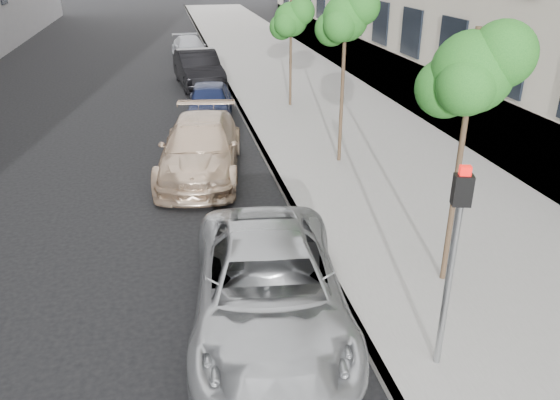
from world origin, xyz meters
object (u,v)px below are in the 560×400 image
object	(u,v)px
sedan_blue	(209,102)
tree_mid	(347,18)
tree_far	(292,19)
tree_near	(474,72)
signal_pole	(454,247)
sedan_rear	(190,48)
sedan_black	(198,69)
minivan	(269,288)
suv	(201,148)

from	to	relation	value
sedan_blue	tree_mid	bearing A→B (deg)	-51.41
tree_far	sedan_blue	xyz separation A→B (m)	(-3.33, -1.12, -2.71)
tree_near	signal_pole	xyz separation A→B (m)	(-1.19, -2.11, -1.89)
sedan_blue	sedan_rear	size ratio (longest dim) A/B	0.93
tree_near	tree_mid	size ratio (longest dim) A/B	0.98
tree_far	sedan_blue	distance (m)	4.44
tree_mid	sedan_black	bearing A→B (deg)	106.70
minivan	sedan_black	distance (m)	18.14
tree_near	suv	world-z (taller)	tree_near
sedan_black	tree_near	bearing A→B (deg)	-84.94
sedan_black	sedan_rear	xyz separation A→B (m)	(0.00, 7.09, -0.18)
tree_mid	tree_far	size ratio (longest dim) A/B	1.18
minivan	sedan_blue	xyz separation A→B (m)	(0.13, 12.44, -0.04)
suv	signal_pole	bearing A→B (deg)	-62.83
tree_near	sedan_black	world-z (taller)	tree_near
tree_near	sedan_black	size ratio (longest dim) A/B	0.95
tree_far	sedan_rear	world-z (taller)	tree_far
tree_far	signal_pole	bearing A→B (deg)	-94.52
tree_far	sedan_blue	size ratio (longest dim) A/B	1.00
sedan_blue	signal_pole	bearing A→B (deg)	-74.46
signal_pole	tree_mid	bearing A→B (deg)	97.33
signal_pole	minivan	world-z (taller)	signal_pole
tree_far	signal_pole	distance (m)	15.21
sedan_blue	sedan_black	bearing A→B (deg)	96.88
sedan_rear	tree_mid	bearing A→B (deg)	-84.13
suv	sedan_blue	size ratio (longest dim) A/B	1.29
signal_pole	sedan_rear	xyz separation A→B (m)	(-2.13, 26.79, -1.46)
sedan_rear	suv	bearing A→B (deg)	-96.75
tree_near	minivan	size ratio (longest dim) A/B	0.88
tree_mid	sedan_rear	size ratio (longest dim) A/B	1.09
minivan	tree_far	bearing A→B (deg)	82.46
tree_far	sedan_black	bearing A→B (deg)	125.92
tree_near	sedan_black	xyz separation A→B (m)	(-3.33, 17.59, -3.17)
tree_near	tree_mid	xyz separation A→B (m)	(-0.00, 6.50, 0.14)
suv	sedan_blue	world-z (taller)	suv
tree_near	signal_pole	bearing A→B (deg)	-119.52
sedan_blue	sedan_black	size ratio (longest dim) A/B	0.82
signal_pole	minivan	size ratio (longest dim) A/B	0.59
suv	sedan_black	xyz separation A→B (m)	(0.71, 10.97, 0.05)
sedan_blue	sedan_rear	distance (m)	12.79
minivan	tree_near	bearing A→B (deg)	15.85
signal_pole	sedan_blue	world-z (taller)	signal_pole
sedan_black	suv	bearing A→B (deg)	-99.35
sedan_rear	minivan	bearing A→B (deg)	-94.79
signal_pole	sedan_blue	xyz separation A→B (m)	(-2.13, 13.99, -1.41)
signal_pole	sedan_rear	distance (m)	26.91
tree_mid	sedan_rear	xyz separation A→B (m)	(-3.33, 18.18, -3.49)
tree_near	suv	distance (m)	8.40
tree_near	minivan	xyz separation A→B (m)	(-3.45, -0.55, -3.25)
suv	sedan_blue	bearing A→B (deg)	91.48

